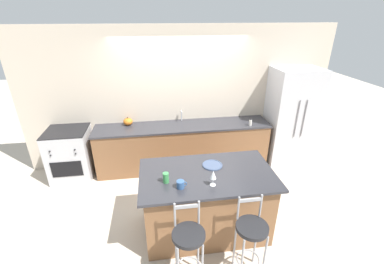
{
  "coord_description": "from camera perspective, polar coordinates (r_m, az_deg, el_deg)",
  "views": [
    {
      "loc": [
        -0.49,
        -4.13,
        2.87
      ],
      "look_at": [
        0.05,
        -0.5,
        1.16
      ],
      "focal_mm": 24.0,
      "sensor_mm": 36.0,
      "label": 1
    }
  ],
  "objects": [
    {
      "name": "wall_back",
      "position": [
        5.08,
        -2.55,
        7.57
      ],
      "size": [
        6.0,
        0.07,
        2.7
      ],
      "color": "beige",
      "rests_on": "ground_plane"
    },
    {
      "name": "sink_faucet",
      "position": [
        5.06,
        -2.34,
        3.93
      ],
      "size": [
        0.02,
        0.13,
        0.22
      ],
      "color": "#ADAFB5",
      "rests_on": "back_counter"
    },
    {
      "name": "pumpkin_decoration",
      "position": [
        5.05,
        -14.04,
        2.26
      ],
      "size": [
        0.18,
        0.18,
        0.16
      ],
      "color": "orange",
      "rests_on": "back_counter"
    },
    {
      "name": "refrigerator",
      "position": [
        5.54,
        21.09,
        3.19
      ],
      "size": [
        0.9,
        0.7,
        1.94
      ],
      "color": "#BCBCC1",
      "rests_on": "ground_plane"
    },
    {
      "name": "coffee_mug",
      "position": [
        3.13,
        -2.54,
        -11.55
      ],
      "size": [
        0.13,
        0.1,
        0.1
      ],
      "color": "#335689",
      "rests_on": "kitchen_island"
    },
    {
      "name": "kitchen_island",
      "position": [
        3.69,
        3.23,
        -15.27
      ],
      "size": [
        1.77,
        1.01,
        0.96
      ],
      "color": "brown",
      "rests_on": "ground_plane"
    },
    {
      "name": "tumbler_cup",
      "position": [
        3.22,
        -5.83,
        -10.08
      ],
      "size": [
        0.07,
        0.07,
        0.13
      ],
      "color": "#3D934C",
      "rests_on": "kitchen_island"
    },
    {
      "name": "bar_stool_far",
      "position": [
        3.18,
        12.93,
        -21.47
      ],
      "size": [
        0.36,
        0.36,
        1.05
      ],
      "color": "#99999E",
      "rests_on": "ground_plane"
    },
    {
      "name": "back_counter",
      "position": [
        5.13,
        -1.98,
        -3.05
      ],
      "size": [
        3.35,
        0.67,
        0.91
      ],
      "color": "brown",
      "rests_on": "ground_plane"
    },
    {
      "name": "wine_glass",
      "position": [
        3.12,
        4.73,
        -9.5
      ],
      "size": [
        0.08,
        0.08,
        0.21
      ],
      "color": "white",
      "rests_on": "kitchen_island"
    },
    {
      "name": "bar_stool_near",
      "position": [
        3.04,
        -0.77,
        -23.42
      ],
      "size": [
        0.36,
        0.36,
        1.05
      ],
      "color": "#99999E",
      "rests_on": "ground_plane"
    },
    {
      "name": "dinner_plate",
      "position": [
        3.57,
        4.54,
        -7.3
      ],
      "size": [
        0.28,
        0.28,
        0.02
      ],
      "color": "#425170",
      "rests_on": "kitchen_island"
    },
    {
      "name": "oven_range",
      "position": [
        5.31,
        -25.32,
        -4.37
      ],
      "size": [
        0.72,
        0.7,
        0.96
      ],
      "color": "#B7B7BC",
      "rests_on": "ground_plane"
    },
    {
      "name": "ground_plane",
      "position": [
        5.05,
        -1.4,
        -9.62
      ],
      "size": [
        18.0,
        18.0,
        0.0
      ],
      "primitive_type": "plane",
      "color": "beige"
    },
    {
      "name": "soap_bottle",
      "position": [
        4.99,
        12.87,
        1.99
      ],
      "size": [
        0.05,
        0.05,
        0.14
      ],
      "color": "silver",
      "rests_on": "back_counter"
    }
  ]
}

